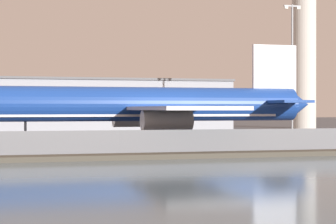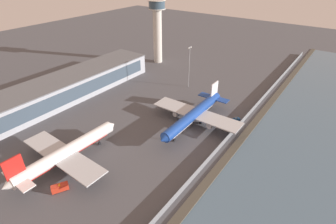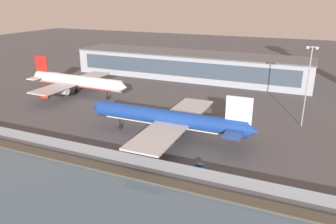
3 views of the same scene
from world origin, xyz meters
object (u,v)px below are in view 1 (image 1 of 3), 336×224
baggage_tug (291,144)px  apron_light_mast_apron_west (292,63)px  control_tower (304,27)px  cargo_jet_blue (148,106)px

baggage_tug → apron_light_mast_apron_west: (18.81, 37.48, 12.18)m
control_tower → cargo_jet_blue: bearing=-131.3°
baggage_tug → apron_light_mast_apron_west: size_ratio=0.15×
baggage_tug → apron_light_mast_apron_west: bearing=63.3°
cargo_jet_blue → baggage_tug: size_ratio=13.43×
cargo_jet_blue → control_tower: size_ratio=1.10×
baggage_tug → control_tower: 91.35m
control_tower → apron_light_mast_apron_west: size_ratio=1.87×
control_tower → apron_light_mast_apron_west: (-23.18, -39.99, -11.93)m
apron_light_mast_apron_west → baggage_tug: bearing=-116.7°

